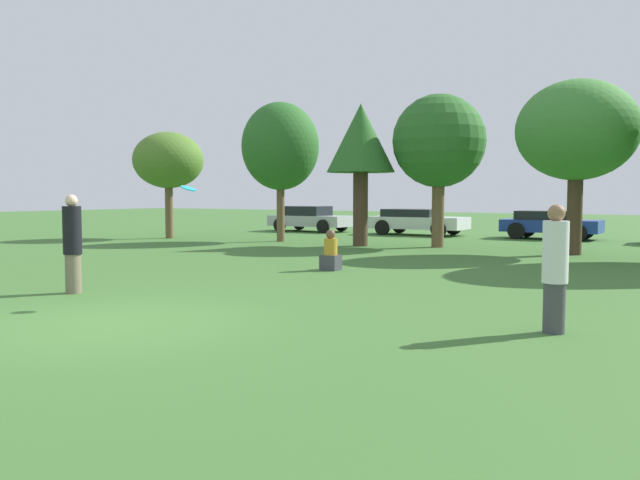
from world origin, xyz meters
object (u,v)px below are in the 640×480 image
object	(u,v)px
person_thrower	(73,243)
bystander_sitting	(331,254)
tree_0	(168,161)
parked_car_white	(417,221)
tree_1	(280,147)
tree_4	(577,131)
person_catcher	(555,268)
frisbee	(188,188)
tree_2	(361,141)
parked_car_silver	(309,218)
tree_3	(439,142)
parked_car_blue	(550,224)

from	to	relation	value
person_thrower	bystander_sitting	world-z (taller)	person_thrower
tree_0	parked_car_white	bearing A→B (deg)	43.41
tree_1	tree_4	world-z (taller)	tree_1
tree_4	parked_car_white	distance (m)	10.98
tree_0	tree_1	size ratio (longest dim) A/B	0.82
person_catcher	frisbee	size ratio (longest dim) A/B	6.44
person_catcher	tree_4	distance (m)	12.66
tree_2	tree_1	bearing A→B (deg)	174.28
person_catcher	parked_car_silver	world-z (taller)	person_catcher
tree_3	parked_car_silver	bearing A→B (deg)	147.10
tree_1	parked_car_silver	world-z (taller)	tree_1
parked_car_white	parked_car_blue	size ratio (longest dim) A/B	1.13
frisbee	tree_0	bearing A→B (deg)	135.95
parked_car_silver	parked_car_white	world-z (taller)	parked_car_silver
parked_car_white	tree_3	bearing A→B (deg)	-60.23
tree_2	parked_car_silver	size ratio (longest dim) A/B	1.22
tree_1	tree_0	bearing A→B (deg)	-169.53
parked_car_silver	parked_car_blue	distance (m)	11.73
bystander_sitting	parked_car_blue	world-z (taller)	parked_car_blue
parked_car_white	tree_1	bearing A→B (deg)	-113.19
person_catcher	tree_0	world-z (taller)	tree_0
tree_4	parked_car_white	xyz separation A→B (m)	(-8.11, 6.70, -3.15)
parked_car_silver	tree_2	bearing A→B (deg)	-45.68
bystander_sitting	tree_3	world-z (taller)	tree_3
tree_0	tree_4	world-z (taller)	tree_4
person_catcher	tree_4	xyz separation A→B (m)	(-1.92, 12.17, 2.93)
frisbee	person_catcher	bearing A→B (deg)	6.78
frisbee	tree_2	size ratio (longest dim) A/B	0.05
bystander_sitting	parked_car_silver	xyz separation A→B (m)	(-9.62, 14.05, 0.27)
tree_2	parked_car_white	distance (m)	7.83
person_thrower	person_catcher	xyz separation A→B (m)	(8.50, 1.09, -0.07)
person_thrower	tree_0	bearing A→B (deg)	121.01
tree_2	parked_car_silver	distance (m)	10.15
bystander_sitting	tree_0	distance (m)	13.88
frisbee	bystander_sitting	world-z (taller)	frisbee
parked_car_silver	tree_4	bearing A→B (deg)	-24.58
person_catcher	tree_1	size ratio (longest dim) A/B	0.31
frisbee	tree_1	bearing A→B (deg)	118.98
tree_1	tree_2	xyz separation A→B (m)	(3.81, -0.38, 0.02)
person_thrower	frisbee	size ratio (longest dim) A/B	6.94
person_catcher	tree_3	world-z (taller)	tree_3
tree_1	frisbee	bearing A→B (deg)	-61.02
tree_3	parked_car_silver	distance (m)	11.46
frisbee	tree_4	distance (m)	13.60
frisbee	tree_1	world-z (taller)	tree_1
frisbee	parked_car_blue	size ratio (longest dim) A/B	0.07
frisbee	tree_1	xyz separation A→B (m)	(-7.10, 12.83, 1.80)
parked_car_blue	tree_4	bearing A→B (deg)	-71.87
person_thrower	tree_1	size ratio (longest dim) A/B	0.34
person_thrower	parked_car_blue	world-z (taller)	person_thrower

